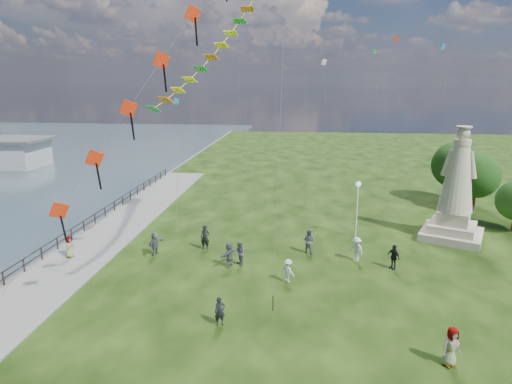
# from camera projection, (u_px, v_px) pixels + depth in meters

# --- Properties ---
(waterfront) EXTENTS (200.00, 200.00, 1.51)m
(waterfront) POSITION_uv_depth(u_px,v_px,m) (64.00, 257.00, 31.27)
(waterfront) COLOR #32444C
(waterfront) RESTS_ON ground
(statue) EXTENTS (5.90, 5.90, 9.07)m
(statue) POSITION_uv_depth(u_px,v_px,m) (456.00, 198.00, 33.94)
(statue) COLOR tan
(statue) RESTS_ON ground
(lamppost) EXTENTS (0.43, 0.43, 4.68)m
(lamppost) POSITION_uv_depth(u_px,v_px,m) (358.00, 197.00, 34.19)
(lamppost) COLOR silver
(lamppost) RESTS_ON ground
(tree_row) EXTENTS (6.17, 13.38, 6.38)m
(tree_row) POSITION_uv_depth(u_px,v_px,m) (472.00, 174.00, 41.91)
(tree_row) COLOR #382314
(tree_row) RESTS_ON ground
(person_0) EXTENTS (0.68, 0.60, 1.57)m
(person_0) POSITION_uv_depth(u_px,v_px,m) (220.00, 311.00, 22.22)
(person_0) COLOR black
(person_0) RESTS_ON ground
(person_1) EXTENTS (0.87, 0.99, 1.74)m
(person_1) POSITION_uv_depth(u_px,v_px,m) (240.00, 254.00, 29.45)
(person_1) COLOR #595960
(person_1) RESTS_ON ground
(person_2) EXTENTS (1.10, 1.01, 1.53)m
(person_2) POSITION_uv_depth(u_px,v_px,m) (288.00, 271.00, 27.03)
(person_2) COLOR silver
(person_2) RESTS_ON ground
(person_4) EXTENTS (1.06, 0.87, 1.87)m
(person_4) POSITION_uv_depth(u_px,v_px,m) (451.00, 347.00, 19.02)
(person_4) COLOR #595960
(person_4) RESTS_ON ground
(person_5) EXTENTS (1.19, 1.80, 1.79)m
(person_5) POSITION_uv_depth(u_px,v_px,m) (155.00, 243.00, 31.26)
(person_5) COLOR #595960
(person_5) RESTS_ON ground
(person_6) EXTENTS (0.72, 0.50, 1.91)m
(person_6) POSITION_uv_depth(u_px,v_px,m) (205.00, 237.00, 32.26)
(person_6) COLOR black
(person_6) RESTS_ON ground
(person_7) EXTENTS (1.06, 0.90, 1.87)m
(person_7) POSITION_uv_depth(u_px,v_px,m) (309.00, 241.00, 31.63)
(person_7) COLOR #595960
(person_7) RESTS_ON ground
(person_8) EXTENTS (1.18, 1.24, 1.76)m
(person_8) POSITION_uv_depth(u_px,v_px,m) (356.00, 249.00, 30.22)
(person_8) COLOR silver
(person_8) RESTS_ON ground
(person_9) EXTENTS (1.01, 1.13, 1.73)m
(person_9) POSITION_uv_depth(u_px,v_px,m) (394.00, 257.00, 28.94)
(person_9) COLOR black
(person_9) RESTS_ON ground
(person_10) EXTENTS (0.59, 0.84, 1.59)m
(person_10) POSITION_uv_depth(u_px,v_px,m) (69.00, 248.00, 30.60)
(person_10) COLOR #595960
(person_10) RESTS_ON ground
(person_11) EXTENTS (1.27, 1.78, 1.76)m
(person_11) POSITION_uv_depth(u_px,v_px,m) (229.00, 254.00, 29.28)
(person_11) COLOR #595960
(person_11) RESTS_ON ground
(red_kite_train) EXTENTS (11.08, 9.35, 19.07)m
(red_kite_train) POSITION_uv_depth(u_px,v_px,m) (142.00, 92.00, 23.17)
(red_kite_train) COLOR black
(red_kite_train) RESTS_ON ground
(small_kites) EXTENTS (24.36, 16.86, 30.48)m
(small_kites) POSITION_uv_depth(u_px,v_px,m) (323.00, 57.00, 39.46)
(small_kites) COLOR teal
(small_kites) RESTS_ON ground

